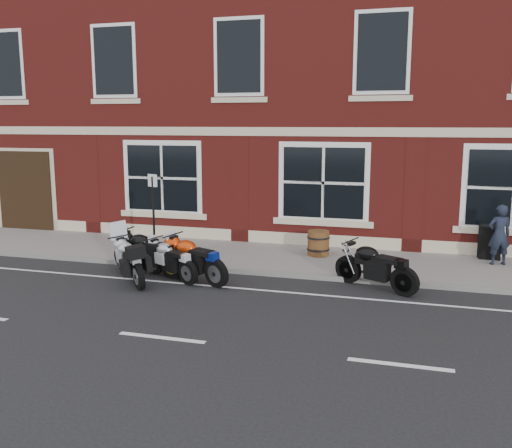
{
  "coord_description": "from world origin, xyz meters",
  "views": [
    {
      "loc": [
        4.18,
        -11.51,
        3.68
      ],
      "look_at": [
        0.35,
        1.6,
        1.22
      ],
      "focal_mm": 40.0,
      "sensor_mm": 36.0,
      "label": 1
    }
  ],
  "objects_px": {
    "moto_sport_red": "(194,258)",
    "a_board_sign": "(490,242)",
    "parking_sign": "(153,211)",
    "pedestrian_left": "(499,235)",
    "moto_touring_silver": "(131,258)",
    "moto_sport_black": "(147,251)",
    "moto_naked_black": "(375,265)",
    "moto_sport_silver": "(171,259)",
    "barrel_planter": "(318,243)"
  },
  "relations": [
    {
      "from": "moto_sport_silver",
      "to": "parking_sign",
      "type": "distance_m",
      "value": 1.76
    },
    {
      "from": "pedestrian_left",
      "to": "parking_sign",
      "type": "height_order",
      "value": "parking_sign"
    },
    {
      "from": "moto_sport_black",
      "to": "moto_sport_silver",
      "type": "distance_m",
      "value": 0.8
    },
    {
      "from": "a_board_sign",
      "to": "parking_sign",
      "type": "bearing_deg",
      "value": -157.15
    },
    {
      "from": "moto_touring_silver",
      "to": "moto_sport_silver",
      "type": "relative_size",
      "value": 0.91
    },
    {
      "from": "moto_sport_black",
      "to": "barrel_planter",
      "type": "bearing_deg",
      "value": -39.33
    },
    {
      "from": "moto_touring_silver",
      "to": "moto_sport_red",
      "type": "distance_m",
      "value": 1.47
    },
    {
      "from": "moto_touring_silver",
      "to": "barrel_planter",
      "type": "height_order",
      "value": "moto_touring_silver"
    },
    {
      "from": "moto_sport_black",
      "to": "moto_naked_black",
      "type": "height_order",
      "value": "moto_sport_black"
    },
    {
      "from": "moto_sport_red",
      "to": "pedestrian_left",
      "type": "xyz_separation_m",
      "value": [
        6.96,
        3.15,
        0.33
      ]
    },
    {
      "from": "moto_sport_black",
      "to": "a_board_sign",
      "type": "height_order",
      "value": "a_board_sign"
    },
    {
      "from": "moto_sport_black",
      "to": "moto_sport_red",
      "type": "bearing_deg",
      "value": -85.42
    },
    {
      "from": "moto_touring_silver",
      "to": "moto_sport_black",
      "type": "height_order",
      "value": "moto_touring_silver"
    },
    {
      "from": "moto_sport_black",
      "to": "pedestrian_left",
      "type": "relative_size",
      "value": 1.39
    },
    {
      "from": "moto_sport_red",
      "to": "a_board_sign",
      "type": "xyz_separation_m",
      "value": [
        6.8,
        3.65,
        0.02
      ]
    },
    {
      "from": "moto_sport_red",
      "to": "moto_naked_black",
      "type": "xyz_separation_m",
      "value": [
        4.11,
        0.52,
        -0.01
      ]
    },
    {
      "from": "moto_touring_silver",
      "to": "moto_sport_silver",
      "type": "bearing_deg",
      "value": -15.64
    },
    {
      "from": "barrel_planter",
      "to": "parking_sign",
      "type": "bearing_deg",
      "value": -156.5
    },
    {
      "from": "moto_touring_silver",
      "to": "moto_naked_black",
      "type": "distance_m",
      "value": 5.6
    },
    {
      "from": "moto_sport_black",
      "to": "moto_sport_silver",
      "type": "relative_size",
      "value": 1.24
    },
    {
      "from": "moto_touring_silver",
      "to": "moto_sport_red",
      "type": "height_order",
      "value": "moto_touring_silver"
    },
    {
      "from": "parking_sign",
      "to": "moto_touring_silver",
      "type": "bearing_deg",
      "value": -63.88
    },
    {
      "from": "moto_touring_silver",
      "to": "a_board_sign",
      "type": "height_order",
      "value": "moto_touring_silver"
    },
    {
      "from": "a_board_sign",
      "to": "moto_sport_red",
      "type": "bearing_deg",
      "value": -145.72
    },
    {
      "from": "moto_sport_silver",
      "to": "barrel_planter",
      "type": "bearing_deg",
      "value": -16.86
    },
    {
      "from": "pedestrian_left",
      "to": "a_board_sign",
      "type": "height_order",
      "value": "pedestrian_left"
    },
    {
      "from": "moto_naked_black",
      "to": "parking_sign",
      "type": "distance_m",
      "value": 5.77
    },
    {
      "from": "pedestrian_left",
      "to": "moto_touring_silver",
      "type": "bearing_deg",
      "value": 7.44
    },
    {
      "from": "moto_touring_silver",
      "to": "moto_sport_black",
      "type": "xyz_separation_m",
      "value": [
        0.07,
        0.7,
        0.02
      ]
    },
    {
      "from": "moto_naked_black",
      "to": "moto_sport_silver",
      "type": "bearing_deg",
      "value": 125.49
    },
    {
      "from": "moto_sport_red",
      "to": "pedestrian_left",
      "type": "distance_m",
      "value": 7.65
    },
    {
      "from": "pedestrian_left",
      "to": "a_board_sign",
      "type": "bearing_deg",
      "value": -88.53
    },
    {
      "from": "moto_sport_silver",
      "to": "moto_sport_black",
      "type": "bearing_deg",
      "value": 99.24
    },
    {
      "from": "parking_sign",
      "to": "moto_naked_black",
      "type": "bearing_deg",
      "value": 14.29
    },
    {
      "from": "moto_sport_red",
      "to": "parking_sign",
      "type": "relative_size",
      "value": 0.89
    },
    {
      "from": "moto_sport_red",
      "to": "barrel_planter",
      "type": "relative_size",
      "value": 2.96
    },
    {
      "from": "moto_sport_black",
      "to": "moto_sport_silver",
      "type": "xyz_separation_m",
      "value": [
        0.75,
        -0.28,
        -0.07
      ]
    },
    {
      "from": "moto_sport_black",
      "to": "parking_sign",
      "type": "relative_size",
      "value": 0.95
    },
    {
      "from": "moto_sport_red",
      "to": "moto_touring_silver",
      "type": "bearing_deg",
      "value": 133.14
    },
    {
      "from": "moto_naked_black",
      "to": "barrel_planter",
      "type": "distance_m",
      "value": 2.89
    },
    {
      "from": "moto_naked_black",
      "to": "pedestrian_left",
      "type": "relative_size",
      "value": 1.25
    },
    {
      "from": "moto_sport_red",
      "to": "a_board_sign",
      "type": "distance_m",
      "value": 7.72
    },
    {
      "from": "moto_sport_red",
      "to": "a_board_sign",
      "type": "bearing_deg",
      "value": -35.82
    },
    {
      "from": "moto_sport_black",
      "to": "a_board_sign",
      "type": "relative_size",
      "value": 2.35
    },
    {
      "from": "pedestrian_left",
      "to": "barrel_planter",
      "type": "xyz_separation_m",
      "value": [
        -4.53,
        -0.28,
        -0.43
      ]
    },
    {
      "from": "barrel_planter",
      "to": "parking_sign",
      "type": "relative_size",
      "value": 0.3
    },
    {
      "from": "pedestrian_left",
      "to": "parking_sign",
      "type": "relative_size",
      "value": 0.68
    },
    {
      "from": "moto_sport_silver",
      "to": "a_board_sign",
      "type": "bearing_deg",
      "value": -34.12
    },
    {
      "from": "moto_sport_black",
      "to": "pedestrian_left",
      "type": "distance_m",
      "value": 8.78
    },
    {
      "from": "moto_touring_silver",
      "to": "moto_sport_red",
      "type": "xyz_separation_m",
      "value": [
        1.4,
        0.43,
        0.01
      ]
    }
  ]
}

